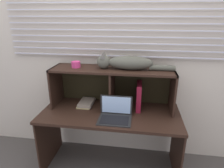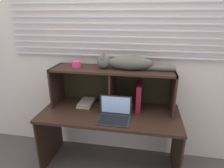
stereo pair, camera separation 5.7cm
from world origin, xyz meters
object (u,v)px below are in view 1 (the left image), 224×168
(cat, at_px, (126,63))
(binder_upright, at_px, (139,96))
(book_stack, at_px, (86,103))
(small_basket, at_px, (76,64))
(laptop, at_px, (115,114))

(cat, height_order, binder_upright, cat)
(book_stack, relative_size, small_basket, 2.61)
(cat, distance_m, binder_upright, 0.40)
(cat, xyz_separation_m, book_stack, (-0.45, 0.00, -0.50))
(laptop, bearing_deg, small_basket, 150.93)
(cat, xyz_separation_m, laptop, (-0.07, -0.26, -0.47))
(cat, relative_size, laptop, 2.48)
(cat, relative_size, book_stack, 3.24)
(book_stack, bearing_deg, small_basket, -178.38)
(small_basket, bearing_deg, laptop, -29.07)
(cat, xyz_separation_m, binder_upright, (0.15, 0.00, -0.37))
(small_basket, bearing_deg, binder_upright, 0.00)
(book_stack, height_order, small_basket, small_basket)
(book_stack, distance_m, small_basket, 0.47)
(cat, distance_m, small_basket, 0.54)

